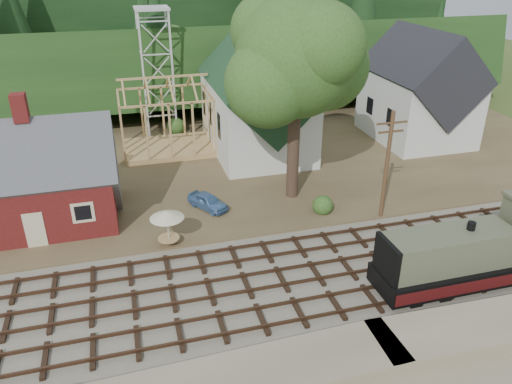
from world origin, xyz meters
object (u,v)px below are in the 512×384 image
object	(u,v)px
car_green	(23,200)
car_red	(413,128)
locomotive	(488,250)
patio_set	(167,216)
car_blue	(208,201)

from	to	relation	value
car_green	car_red	world-z (taller)	car_green
locomotive	patio_set	size ratio (longest dim) A/B	5.01
car_green	patio_set	size ratio (longest dim) A/B	1.61
car_blue	car_green	world-z (taller)	car_green
locomotive	car_red	bearing A→B (deg)	67.40
car_blue	car_red	xyz separation A→B (m)	(23.26, 10.41, -0.01)
locomotive	car_green	xyz separation A→B (m)	(-26.57, 16.27, -1.20)
locomotive	patio_set	distance (m)	18.99
car_red	patio_set	world-z (taller)	patio_set
locomotive	car_green	distance (m)	31.18
locomotive	patio_set	world-z (taller)	locomotive
car_red	locomotive	bearing A→B (deg)	158.76
car_green	locomotive	bearing A→B (deg)	-101.69
car_green	car_red	xyz separation A→B (m)	(36.16, 6.79, -0.07)
locomotive	car_green	world-z (taller)	locomotive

